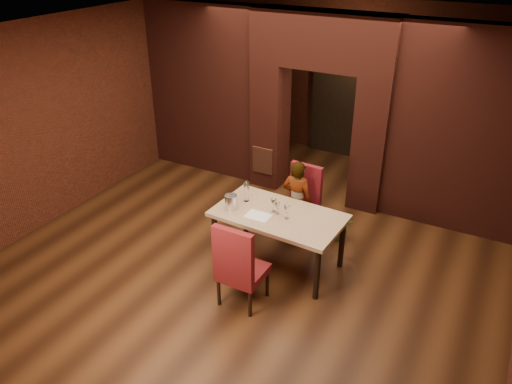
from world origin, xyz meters
TOP-DOWN VIEW (x-y plane):
  - floor at (0.00, 0.00)m, footprint 8.00×8.00m
  - ceiling at (0.00, 0.00)m, footprint 7.00×8.00m
  - wall_back at (0.00, 4.00)m, footprint 7.00×0.04m
  - wall_front at (0.00, -4.00)m, footprint 7.00×0.04m
  - wall_left at (-3.50, 0.00)m, footprint 0.04×8.00m
  - pillar_left at (-0.95, 2.00)m, footprint 0.55×0.55m
  - pillar_right at (0.95, 2.00)m, footprint 0.55×0.55m
  - lintel at (0.00, 2.00)m, footprint 2.45×0.55m
  - wing_wall_left at (-2.36, 2.00)m, footprint 2.28×0.35m
  - wing_wall_right at (2.36, 2.00)m, footprint 2.28×0.35m
  - vent_panel at (-0.95, 1.71)m, footprint 0.40×0.03m
  - rear_door at (-0.40, 3.94)m, footprint 0.90×0.08m
  - rear_door_frame at (-0.40, 3.90)m, footprint 1.02×0.04m
  - dining_table at (0.37, -0.33)m, footprint 1.84×1.09m
  - chair_far at (0.32, 0.50)m, footprint 0.56×0.56m
  - chair_near at (0.33, -1.26)m, footprint 0.55×0.55m
  - person_seated at (0.30, 0.45)m, footprint 0.48×0.31m
  - wine_glass_a at (0.28, -0.31)m, footprint 0.09×0.09m
  - wine_glass_b at (0.35, -0.33)m, footprint 0.07×0.07m
  - wine_glass_c at (0.52, -0.39)m, footprint 0.08×0.08m
  - tasting_sheet at (0.14, -0.51)m, footprint 0.34×0.25m
  - wine_bucket at (-0.28, -0.52)m, footprint 0.18×0.18m
  - water_bottle at (-0.21, -0.21)m, footprint 0.07×0.07m
  - potted_plant at (0.93, 0.74)m, footprint 0.49×0.46m

SIDE VIEW (x-z plane):
  - floor at x=0.00m, z-range 0.00..0.00m
  - potted_plant at x=0.93m, z-range 0.00..0.45m
  - dining_table at x=0.37m, z-range 0.00..0.84m
  - vent_panel at x=-0.95m, z-range 0.30..0.80m
  - chair_far at x=0.32m, z-range 0.00..1.15m
  - chair_near at x=0.33m, z-range 0.00..1.21m
  - person_seated at x=0.30m, z-range 0.00..1.31m
  - tasting_sheet at x=0.14m, z-range 0.84..0.84m
  - wine_glass_b at x=0.35m, z-range 0.84..1.02m
  - wine_glass_c at x=0.52m, z-range 0.84..1.04m
  - wine_glass_a at x=0.28m, z-range 0.84..1.05m
  - wine_bucket at x=-0.28m, z-range 0.84..1.05m
  - water_bottle at x=-0.21m, z-range 0.84..1.16m
  - rear_door at x=-0.40m, z-range 0.00..2.10m
  - rear_door_frame at x=-0.40m, z-range -0.06..2.16m
  - pillar_left at x=-0.95m, z-range 0.00..2.30m
  - pillar_right at x=0.95m, z-range 0.00..2.30m
  - wall_back at x=0.00m, z-range 0.00..3.20m
  - wall_front at x=0.00m, z-range 0.00..3.20m
  - wall_left at x=-3.50m, z-range 0.00..3.20m
  - wing_wall_left at x=-2.36m, z-range 0.00..3.20m
  - wing_wall_right at x=2.36m, z-range 0.00..3.20m
  - lintel at x=0.00m, z-range 2.30..3.20m
  - ceiling at x=0.00m, z-range 3.18..3.22m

